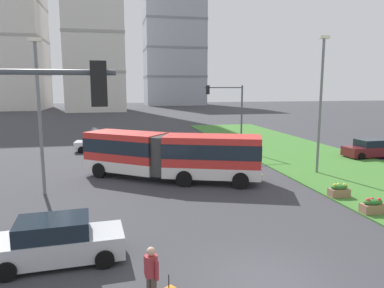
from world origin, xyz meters
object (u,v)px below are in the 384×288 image
streetlight_median (321,100)px  streetlight_left (39,110)px  apartment_tower_westcentre (94,17)px  car_silver_hatch (57,241)px  pedestrian_crossing (151,273)px  flower_planter_1 (373,206)px  flower_planter_2 (339,190)px  articulated_bus (170,155)px  traffic_light_far_right (230,107)px  apartment_tower_west (12,5)px  car_maroon_sedan (370,149)px  apartment_tower_centre (174,51)px  car_white_van (99,143)px

streetlight_median → streetlight_left: bearing=-175.7°
streetlight_median → apartment_tower_westcentre: (-18.10, 72.84, 17.81)m
streetlight_median → car_silver_hatch: bearing=-148.0°
streetlight_left → pedestrian_crossing: bearing=-67.6°
pedestrian_crossing → flower_planter_1: 12.19m
pedestrian_crossing → flower_planter_2: bearing=35.2°
streetlight_left → flower_planter_2: bearing=-14.3°
articulated_bus → traffic_light_far_right: 11.50m
pedestrian_crossing → car_silver_hatch: bearing=132.1°
apartment_tower_west → apartment_tower_westcentre: apartment_tower_west is taller
pedestrian_crossing → streetlight_median: 18.93m
car_maroon_sedan → flower_planter_2: (-9.44, -9.63, -0.33)m
traffic_light_far_right → car_maroon_sedan: bearing=-24.9°
flower_planter_1 → streetlight_median: (1.90, 8.06, 4.72)m
streetlight_median → traffic_light_far_right: bearing=110.3°
articulated_bus → pedestrian_crossing: 13.93m
streetlight_left → apartment_tower_centre: (23.82, 100.64, 13.15)m
apartment_tower_centre → flower_planter_2: bearing=-94.3°
car_silver_hatch → streetlight_median: 19.23m
flower_planter_1 → car_maroon_sedan: bearing=52.5°
traffic_light_far_right → streetlight_left: bearing=-143.5°
streetlight_left → apartment_tower_westcentre: size_ratio=0.19×
car_white_van → flower_planter_1: bearing=-56.5°
apartment_tower_west → apartment_tower_westcentre: 24.60m
flower_planter_2 → traffic_light_far_right: (-1.55, 14.72, 3.79)m
articulated_bus → apartment_tower_westcentre: apartment_tower_westcentre is taller
car_white_van → car_maroon_sedan: bearing=-19.4°
streetlight_left → apartment_tower_west: bearing=104.1°
apartment_tower_centre → streetlight_median: bearing=-93.5°
car_maroon_sedan → flower_planter_1: car_maroon_sedan is taller
pedestrian_crossing → apartment_tower_westcentre: (-5.16, 86.03, 21.95)m
articulated_bus → flower_planter_1: (8.45, -8.54, -1.23)m
traffic_light_far_right → articulated_bus: bearing=-128.0°
car_maroon_sedan → apartment_tower_west: bearing=120.3°
articulated_bus → apartment_tower_west: (-28.98, 83.99, 25.69)m
streetlight_left → apartment_tower_centre: apartment_tower_centre is taller
streetlight_median → apartment_tower_westcentre: bearing=104.0°
car_white_van → flower_planter_2: size_ratio=4.12×
pedestrian_crossing → streetlight_median: bearing=45.5°
articulated_bus → car_white_van: 12.85m
apartment_tower_west → car_silver_hatch: bearing=-76.0°
car_maroon_sedan → pedestrian_crossing: (-20.48, -17.41, 0.25)m
streetlight_left → apartment_tower_west: (-21.50, 85.80, 22.60)m
flower_planter_1 → traffic_light_far_right: (-1.55, 17.38, 3.79)m
pedestrian_crossing → streetlight_median: streetlight_median is taller
car_silver_hatch → streetlight_median: size_ratio=0.48×
flower_planter_2 → apartment_tower_centre: 106.46m
car_maroon_sedan → streetlight_left: (-25.37, -5.55, 4.00)m
streetlight_left → streetlight_median: size_ratio=0.92×
apartment_tower_westcentre → car_white_van: bearing=-87.4°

